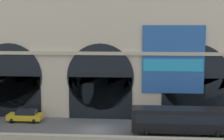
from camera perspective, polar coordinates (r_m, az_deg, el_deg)
ground_plane at (r=38.57m, az=-2.90°, el=-10.71°), size 200.00×200.00×0.00m
station_building at (r=43.93m, az=-1.74°, el=4.33°), size 51.52×4.98×19.81m
car_midwest at (r=43.22m, az=-15.22°, el=-7.84°), size 4.40×2.22×1.55m
bus_mideast at (r=37.26m, az=12.12°, el=-8.67°), size 11.00×3.25×3.10m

